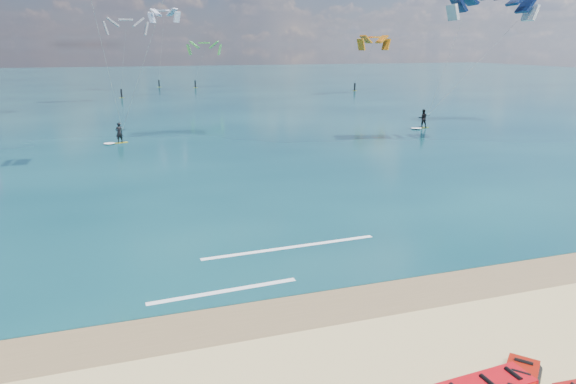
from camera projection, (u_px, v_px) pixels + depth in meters
name	position (u px, v px, depth m)	size (l,w,h in m)	color
ground	(166.00, 133.00, 50.14)	(320.00, 320.00, 0.00)	tan
wet_sand_strip	(270.00, 315.00, 16.31)	(320.00, 2.40, 0.01)	brown
sea	(139.00, 85.00, 108.66)	(320.00, 200.00, 0.04)	#0A2F3B
kitesurfer_main	(122.00, 44.00, 39.42)	(7.90, 8.12, 16.08)	yellow
kitesurfer_far	(460.00, 52.00, 49.14)	(10.84, 6.50, 14.31)	#8EB91B
shoreline_foam	(267.00, 263.00, 20.09)	(9.95, 3.62, 0.01)	white
distant_kites	(130.00, 60.00, 86.81)	(79.23, 44.58, 14.45)	#226493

